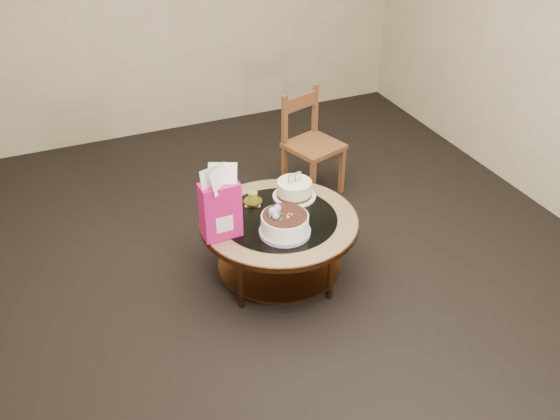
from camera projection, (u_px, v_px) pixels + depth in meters
name	position (u px, v px, depth m)	size (l,w,h in m)	color
ground	(280.00, 274.00, 4.22)	(5.00, 5.00, 0.00)	black
room_walls	(279.00, 52.00, 3.37)	(4.52, 5.02, 2.61)	#B8AB8B
coffee_table	(280.00, 228.00, 4.01)	(1.02, 1.02, 0.46)	#5A3319
decorated_cake	(285.00, 225.00, 3.80)	(0.32, 0.32, 0.18)	#A98DC8
cream_cake	(294.00, 190.00, 4.15)	(0.29, 0.29, 0.18)	white
gift_bag	(220.00, 203.00, 3.69)	(0.24, 0.17, 0.47)	#CA1366
pillar_candle	(253.00, 199.00, 4.10)	(0.14, 0.14, 0.09)	#DDC45B
dining_chair	(311.00, 143.00, 4.92)	(0.48, 0.48, 0.83)	brown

